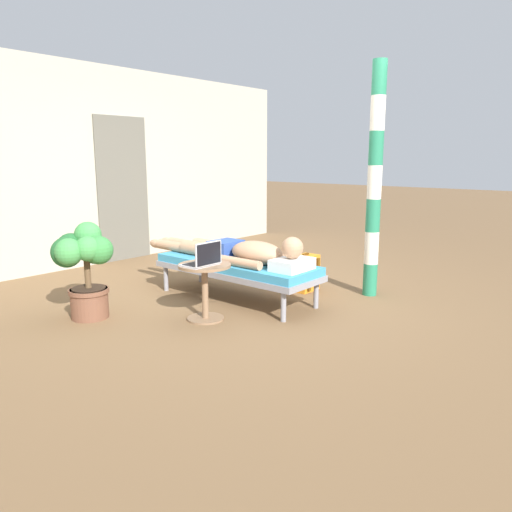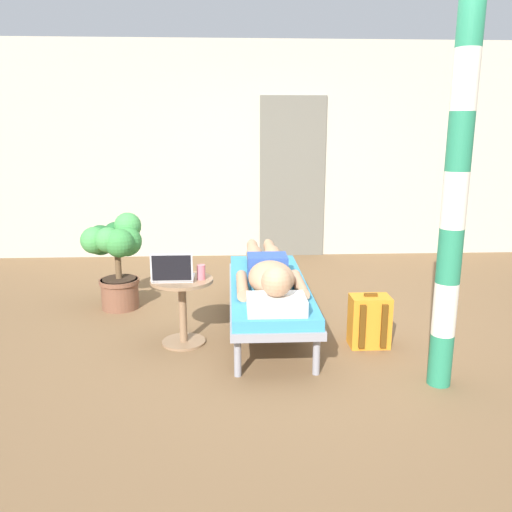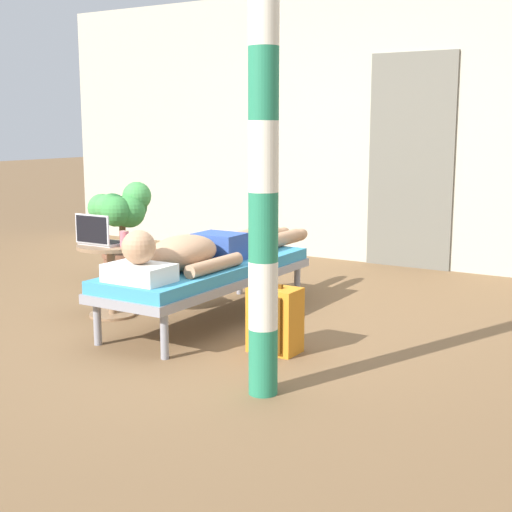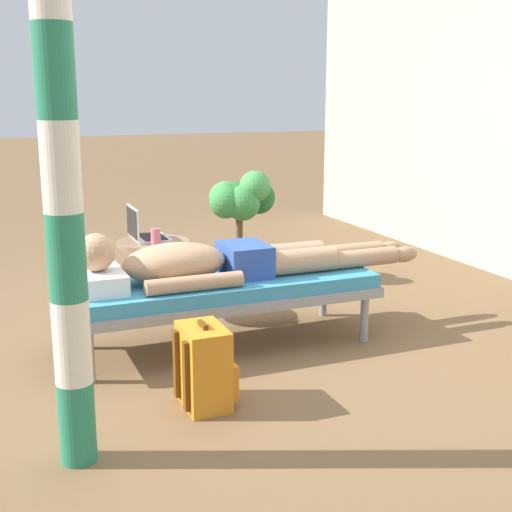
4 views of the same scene
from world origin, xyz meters
name	(u,v)px [view 1 (image 1 of 4)]	position (x,y,z in m)	size (l,w,h in m)	color
ground_plane	(252,299)	(0.00, 0.00, 0.00)	(40.00, 40.00, 0.00)	brown
house_wall_back	(86,166)	(-0.11, 2.89, 1.35)	(7.60, 0.20, 2.70)	#B2AD99
house_door_panel	(123,189)	(0.39, 2.78, 1.02)	(0.84, 0.03, 2.04)	#625F54
lounge_chair	(236,267)	(-0.11, 0.12, 0.35)	(0.64, 1.85, 0.42)	gray
person_reclining	(239,251)	(-0.11, 0.08, 0.52)	(0.53, 2.17, 0.32)	white
side_table	(205,282)	(-0.79, -0.11, 0.36)	(0.48, 0.48, 0.52)	#8C6B4C
laptop	(203,260)	(-0.85, -0.16, 0.58)	(0.31, 0.24, 0.23)	silver
drink_glass	(217,256)	(-0.64, -0.13, 0.58)	(0.06, 0.06, 0.11)	#D86672
backpack	(305,273)	(0.64, -0.23, 0.20)	(0.30, 0.26, 0.42)	orange
potted_plant	(84,261)	(-1.47, 0.76, 0.54)	(0.54, 0.57, 0.89)	brown
porch_post	(375,182)	(0.95, -0.88, 1.22)	(0.15, 0.15, 2.44)	#267F59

